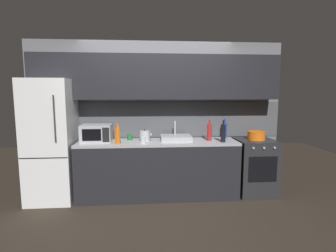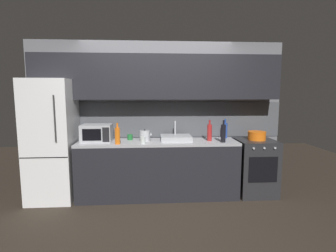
% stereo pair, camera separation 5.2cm
% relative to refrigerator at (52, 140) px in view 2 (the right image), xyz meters
% --- Properties ---
extents(ground_plane, '(10.00, 10.00, 0.00)m').
position_rel_refrigerator_xyz_m(ground_plane, '(1.63, -0.90, -0.93)').
color(ground_plane, '#2D261E').
extents(back_wall, '(4.24, 0.44, 2.50)m').
position_rel_refrigerator_xyz_m(back_wall, '(1.63, 0.30, 0.62)').
color(back_wall, slate).
rests_on(back_wall, ground).
extents(counter_run, '(2.50, 0.60, 0.90)m').
position_rel_refrigerator_xyz_m(counter_run, '(1.63, 0.00, -0.48)').
color(counter_run, black).
rests_on(counter_run, ground).
extents(refrigerator, '(0.68, 0.69, 1.86)m').
position_rel_refrigerator_xyz_m(refrigerator, '(0.00, 0.00, 0.00)').
color(refrigerator, white).
rests_on(refrigerator, ground).
extents(oven_range, '(0.60, 0.62, 0.90)m').
position_rel_refrigerator_xyz_m(oven_range, '(3.22, -0.00, -0.48)').
color(oven_range, '#232326').
rests_on(oven_range, ground).
extents(microwave, '(0.46, 0.35, 0.27)m').
position_rel_refrigerator_xyz_m(microwave, '(0.68, 0.02, 0.11)').
color(microwave, '#A8AAAF').
rests_on(microwave, counter_run).
extents(sink_basin, '(0.48, 0.38, 0.30)m').
position_rel_refrigerator_xyz_m(sink_basin, '(1.91, 0.03, 0.01)').
color(sink_basin, '#ADAFB5').
rests_on(sink_basin, counter_run).
extents(kettle, '(0.19, 0.16, 0.19)m').
position_rel_refrigerator_xyz_m(kettle, '(1.42, 0.02, 0.06)').
color(kettle, '#B7BABF').
rests_on(kettle, counter_run).
extents(wine_bottle_red, '(0.08, 0.08, 0.33)m').
position_rel_refrigerator_xyz_m(wine_bottle_red, '(2.44, -0.02, 0.11)').
color(wine_bottle_red, '#A82323').
rests_on(wine_bottle_red, counter_run).
extents(wine_bottle_orange, '(0.08, 0.08, 0.31)m').
position_rel_refrigerator_xyz_m(wine_bottle_orange, '(1.02, -0.21, 0.10)').
color(wine_bottle_orange, orange).
rests_on(wine_bottle_orange, counter_run).
extents(wine_bottle_dark, '(0.07, 0.07, 0.34)m').
position_rel_refrigerator_xyz_m(wine_bottle_dark, '(2.62, -0.16, 0.11)').
color(wine_bottle_dark, black).
rests_on(wine_bottle_dark, counter_run).
extents(wine_bottle_blue, '(0.07, 0.07, 0.32)m').
position_rel_refrigerator_xyz_m(wine_bottle_blue, '(2.76, 0.21, 0.10)').
color(wine_bottle_blue, '#234299').
rests_on(wine_bottle_blue, counter_run).
extents(mug_green, '(0.09, 0.09, 0.09)m').
position_rel_refrigerator_xyz_m(mug_green, '(1.18, 0.14, 0.01)').
color(mug_green, '#1E6B2D').
rests_on(mug_green, counter_run).
extents(mug_clear, '(0.07, 0.07, 0.11)m').
position_rel_refrigerator_xyz_m(mug_clear, '(1.40, -0.20, 0.02)').
color(mug_clear, silver).
rests_on(mug_clear, counter_run).
extents(cooking_pot, '(0.28, 0.28, 0.14)m').
position_rel_refrigerator_xyz_m(cooking_pot, '(3.22, 0.00, 0.04)').
color(cooking_pot, orange).
rests_on(cooking_pot, oven_range).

